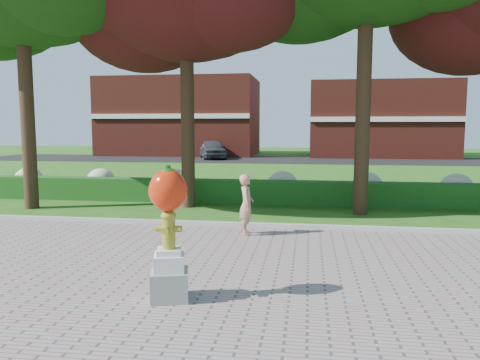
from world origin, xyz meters
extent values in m
plane|color=#265214|center=(0.00, 0.00, 0.00)|extent=(100.00, 100.00, 0.00)
cube|color=gray|center=(0.00, -4.00, 0.02)|extent=(40.00, 14.00, 0.04)
cube|color=#ADADA5|center=(0.00, 3.00, 0.07)|extent=(40.00, 0.18, 0.15)
cube|color=#154915|center=(0.00, 7.00, 0.40)|extent=(24.00, 0.70, 0.80)
ellipsoid|color=#A8B288|center=(-9.00, 8.00, 0.55)|extent=(1.10, 1.10, 0.99)
ellipsoid|color=#A8B288|center=(-6.00, 8.00, 0.55)|extent=(1.10, 1.10, 0.99)
ellipsoid|color=#A8B288|center=(-3.00, 8.00, 0.55)|extent=(1.10, 1.10, 0.99)
ellipsoid|color=#A8B288|center=(1.00, 8.00, 0.55)|extent=(1.10, 1.10, 0.99)
ellipsoid|color=#A8B288|center=(4.00, 8.00, 0.55)|extent=(1.10, 1.10, 0.99)
ellipsoid|color=#A8B288|center=(7.00, 8.00, 0.55)|extent=(1.10, 1.10, 0.99)
cube|color=black|center=(0.00, 28.00, 0.01)|extent=(50.00, 8.00, 0.02)
cube|color=maroon|center=(-10.00, 34.00, 3.50)|extent=(14.00, 8.00, 7.00)
cube|color=maroon|center=(8.00, 34.00, 3.20)|extent=(12.00, 8.00, 6.40)
cylinder|color=black|center=(-7.00, 5.00, 3.36)|extent=(0.44, 0.44, 6.72)
cylinder|color=black|center=(-2.00, 6.00, 3.08)|extent=(0.44, 0.44, 6.16)
ellipsoid|color=black|center=(-3.65, 6.88, 6.60)|extent=(5.28, 5.28, 4.22)
cylinder|color=black|center=(3.50, 5.50, 3.64)|extent=(0.44, 0.44, 7.28)
ellipsoid|color=black|center=(6.92, 7.34, 6.30)|extent=(5.04, 5.04, 4.03)
cube|color=gray|center=(-0.14, -2.26, 0.26)|extent=(0.68, 0.68, 0.45)
cube|color=silver|center=(-0.14, -2.26, 0.61)|extent=(0.55, 0.55, 0.25)
cube|color=silver|center=(-0.14, -2.26, 0.78)|extent=(0.44, 0.44, 0.09)
cylinder|color=olive|center=(-0.14, -2.26, 1.08)|extent=(0.20, 0.20, 0.50)
ellipsoid|color=olive|center=(-0.14, -2.26, 1.33)|extent=(0.23, 0.23, 0.16)
cylinder|color=olive|center=(-0.28, -2.26, 1.13)|extent=(0.11, 0.10, 0.10)
cylinder|color=olive|center=(0.01, -2.26, 1.13)|extent=(0.11, 0.10, 0.10)
cylinder|color=olive|center=(-0.14, -2.39, 1.13)|extent=(0.11, 0.11, 0.11)
cylinder|color=olive|center=(-0.14, -2.26, 1.40)|extent=(0.07, 0.07, 0.04)
ellipsoid|color=red|center=(-0.14, -2.26, 1.72)|extent=(0.56, 0.50, 0.65)
ellipsoid|color=red|center=(-0.30, -2.26, 1.70)|extent=(0.28, 0.28, 0.41)
ellipsoid|color=red|center=(0.02, -2.26, 1.70)|extent=(0.28, 0.28, 0.41)
cylinder|color=#1D5513|center=(-0.14, -2.26, 2.04)|extent=(0.09, 0.09, 0.11)
ellipsoid|color=#1D5513|center=(-0.14, -2.26, 2.01)|extent=(0.22, 0.22, 0.07)
imported|color=tan|center=(0.45, 2.15, 0.78)|extent=(0.42, 0.58, 1.47)
imported|color=#464A4F|center=(-5.86, 28.51, 0.81)|extent=(3.25, 4.98, 1.58)
camera|label=1|loc=(1.93, -8.91, 2.67)|focal=35.00mm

